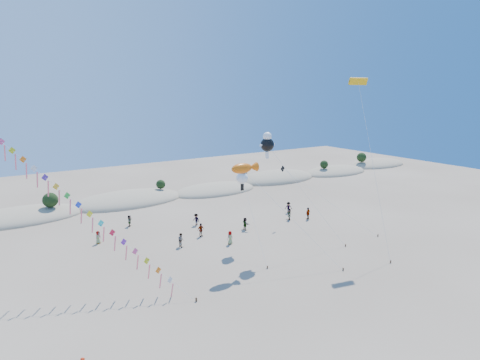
# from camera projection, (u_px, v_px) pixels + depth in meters

# --- Properties ---
(ground) EXTENTS (160.00, 160.00, 0.00)m
(ground) POSITION_uv_depth(u_px,v_px,m) (314.00, 336.00, 30.19)
(ground) COLOR #7B6855
(ground) RESTS_ON ground
(dune_ridge) EXTENTS (145.30, 11.49, 5.57)m
(dune_ridge) POSITION_uv_depth(u_px,v_px,m) (134.00, 200.00, 67.82)
(dune_ridge) COLOR tan
(dune_ridge) RESTS_ON ground
(kite_train) EXTENTS (20.12, 21.13, 21.42)m
(kite_train) POSITION_uv_depth(u_px,v_px,m) (35.00, 170.00, 36.54)
(kite_train) COLOR #3F2D1E
(kite_train) RESTS_ON ground
(fish_kite) EXTENTS (8.57, 8.60, 10.77)m
(fish_kite) POSITION_uv_depth(u_px,v_px,m) (245.00, 168.00, 42.04)
(fish_kite) COLOR #3F2D1E
(fish_kite) RESTS_ON ground
(cartoon_kite_low) EXTENTS (2.47, 8.23, 9.46)m
(cartoon_kite_low) POSITION_uv_depth(u_px,v_px,m) (242.00, 177.00, 47.05)
(cartoon_kite_low) COLOR #3F2D1E
(cartoon_kite_low) RESTS_ON ground
(cartoon_kite_high) EXTENTS (8.98, 6.09, 13.64)m
(cartoon_kite_high) POSITION_uv_depth(u_px,v_px,m) (267.00, 143.00, 45.26)
(cartoon_kite_high) COLOR #3F2D1E
(cartoon_kite_high) RESTS_ON ground
(parafoil_kite) EXTENTS (2.95, 8.01, 19.66)m
(parafoil_kite) POSITION_uv_depth(u_px,v_px,m) (359.00, 84.00, 46.03)
(parafoil_kite) COLOR #3F2D1E
(parafoil_kite) RESTS_ON ground
(dark_kite) EXTENTS (6.97, 11.72, 8.12)m
(dark_kite) POSITION_uv_depth(u_px,v_px,m) (309.00, 188.00, 54.16)
(dark_kite) COLOR #3F2D1E
(dark_kite) RESTS_ON ground
(beachgoers) EXTENTS (28.97, 14.16, 1.77)m
(beachgoers) POSITION_uv_depth(u_px,v_px,m) (226.00, 222.00, 54.26)
(beachgoers) COLOR slate
(beachgoers) RESTS_ON ground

